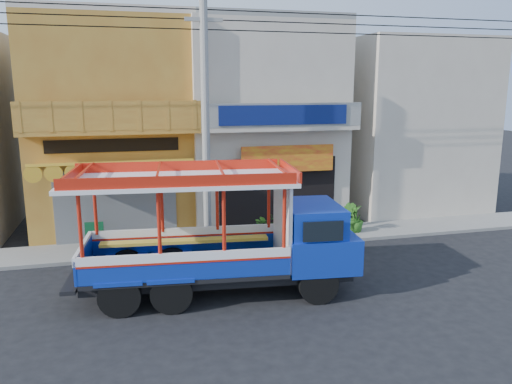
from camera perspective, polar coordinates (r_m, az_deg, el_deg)
ground at (r=14.51m, az=0.59°, el=-10.48°), size 90.00×90.00×0.00m
sidewalk at (r=18.15m, az=-2.69°, el=-5.65°), size 30.00×2.00×0.12m
shophouse_left at (r=20.98m, az=-15.93°, el=7.56°), size 6.00×7.50×8.24m
shophouse_right at (r=21.68m, az=0.27°, el=8.13°), size 6.00×6.75×8.24m
party_pilaster at (r=18.05m, az=-6.50°, el=6.96°), size 0.35×0.30×8.00m
filler_building_right at (r=24.46m, az=16.46°, el=7.35°), size 6.00×6.00×7.60m
utility_pole at (r=16.48m, az=-5.30°, el=10.13°), size 28.00×0.26×9.00m
songthaew_truck at (r=13.39m, az=-2.17°, el=-4.75°), size 7.71×3.15×3.51m
green_sign at (r=17.89m, az=-17.94°, el=-4.98°), size 0.61×0.31×0.94m
potted_plant_a at (r=18.16m, az=1.11°, el=-3.81°), size 1.07×0.99×0.98m
potted_plant_b at (r=19.29m, az=10.81°, el=-2.91°), size 0.75×0.77×1.10m
potted_plant_c at (r=19.35m, az=11.33°, el=-2.98°), size 0.78×0.78×1.04m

